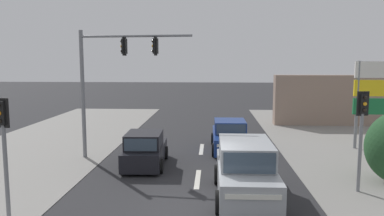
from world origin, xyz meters
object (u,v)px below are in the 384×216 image
(suv_receding_far, at_px, (245,172))
(pedestal_signal_left_kerb, at_px, (4,138))
(pedestal_signal_right_kerb, at_px, (362,124))
(hatchback_oncoming_near, at_px, (145,150))
(traffic_signal_mast, at_px, (109,71))
(shopping_plaza_sign, at_px, (374,92))
(sedan_oncoming_mid, at_px, (230,137))

(suv_receding_far, bearing_deg, pedestal_signal_left_kerb, -162.29)
(pedestal_signal_right_kerb, distance_m, hatchback_oncoming_near, 8.75)
(pedestal_signal_right_kerb, height_order, hatchback_oncoming_near, pedestal_signal_right_kerb)
(pedestal_signal_left_kerb, bearing_deg, traffic_signal_mast, 80.95)
(pedestal_signal_right_kerb, relative_size, shopping_plaza_sign, 0.77)
(sedan_oncoming_mid, relative_size, suv_receding_far, 0.94)
(traffic_signal_mast, relative_size, pedestal_signal_left_kerb, 1.69)
(shopping_plaza_sign, height_order, suv_receding_far, shopping_plaza_sign)
(pedestal_signal_right_kerb, distance_m, sedan_oncoming_mid, 7.57)
(sedan_oncoming_mid, distance_m, hatchback_oncoming_near, 4.97)
(sedan_oncoming_mid, xyz_separation_m, hatchback_oncoming_near, (-3.85, -3.15, -0.00))
(pedestal_signal_right_kerb, xyz_separation_m, sedan_oncoming_mid, (-4.24, 6.03, -1.71))
(shopping_plaza_sign, xyz_separation_m, hatchback_oncoming_near, (-11.30, -3.86, -2.28))
(sedan_oncoming_mid, height_order, suv_receding_far, suv_receding_far)
(traffic_signal_mast, bearing_deg, hatchback_oncoming_near, -31.67)
(pedestal_signal_right_kerb, bearing_deg, traffic_signal_mast, 157.97)
(pedestal_signal_left_kerb, bearing_deg, shopping_plaza_sign, 34.17)
(sedan_oncoming_mid, bearing_deg, hatchback_oncoming_near, -140.67)
(pedestal_signal_right_kerb, xyz_separation_m, suv_receding_far, (-4.02, -0.69, -1.53))
(traffic_signal_mast, bearing_deg, pedestal_signal_right_kerb, -22.03)
(pedestal_signal_left_kerb, xyz_separation_m, hatchback_oncoming_near, (2.95, 5.81, -1.71))
(suv_receding_far, bearing_deg, shopping_plaza_sign, 45.79)
(hatchback_oncoming_near, bearing_deg, shopping_plaza_sign, 18.87)
(pedestal_signal_left_kerb, bearing_deg, suv_receding_far, 17.71)
(suv_receding_far, bearing_deg, pedestal_signal_right_kerb, 9.73)
(pedestal_signal_right_kerb, relative_size, suv_receding_far, 0.78)
(hatchback_oncoming_near, relative_size, suv_receding_far, 0.81)
(pedestal_signal_right_kerb, distance_m, pedestal_signal_left_kerb, 11.42)
(pedestal_signal_right_kerb, xyz_separation_m, hatchback_oncoming_near, (-8.09, 2.88, -1.71))
(shopping_plaza_sign, relative_size, suv_receding_far, 1.01)
(traffic_signal_mast, xyz_separation_m, sedan_oncoming_mid, (5.69, 2.02, -3.44))
(pedestal_signal_left_kerb, distance_m, suv_receding_far, 7.53)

